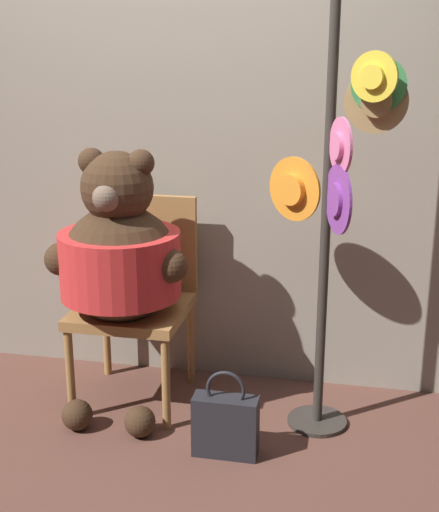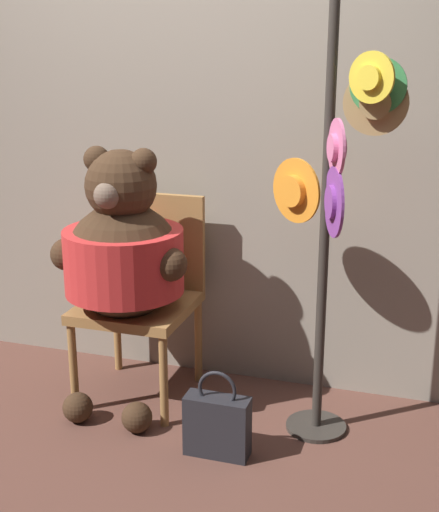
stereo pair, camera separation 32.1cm
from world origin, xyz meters
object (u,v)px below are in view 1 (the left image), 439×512
object	(u,v)px
hat_display_rack	(336,196)
chair	(137,291)
teddy_bear	(120,257)
handbag_on_ground	(226,424)

from	to	relation	value
hat_display_rack	chair	bearing A→B (deg)	170.64
teddy_bear	hat_display_rack	xyz separation A→B (m)	(0.98, 0.02, 0.33)
hat_display_rack	handbag_on_ground	bearing A→B (deg)	-141.26
teddy_bear	hat_display_rack	distance (m)	1.03
hat_display_rack	handbag_on_ground	world-z (taller)	hat_display_rack
teddy_bear	handbag_on_ground	size ratio (longest dim) A/B	3.21
teddy_bear	hat_display_rack	world-z (taller)	hat_display_rack
teddy_bear	hat_display_rack	bearing A→B (deg)	1.21
chair	handbag_on_ground	distance (m)	0.83
chair	handbag_on_ground	size ratio (longest dim) A/B	2.51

